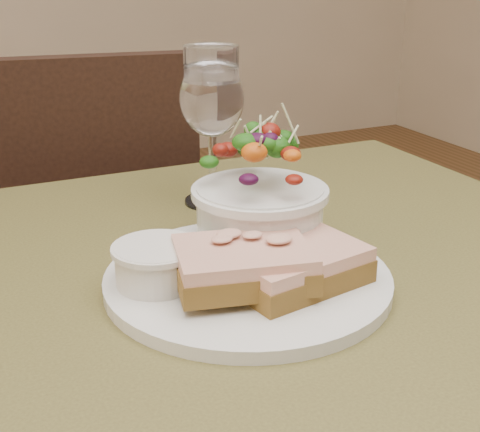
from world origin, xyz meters
name	(u,v)px	position (x,y,z in m)	size (l,w,h in m)	color
cafe_table	(269,382)	(0.00, 0.00, 0.65)	(0.80, 0.80, 0.75)	#463F1E
chair_far	(79,358)	(-0.07, 0.68, 0.29)	(0.47, 0.47, 0.90)	black
dinner_plate	(248,279)	(-0.02, 0.02, 0.76)	(0.26, 0.26, 0.01)	silver
sandwich_front	(294,264)	(0.01, -0.01, 0.78)	(0.13, 0.11, 0.03)	#473012
sandwich_back	(243,264)	(-0.03, -0.01, 0.79)	(0.13, 0.11, 0.03)	#473012
ramekin	(157,262)	(-0.10, 0.03, 0.78)	(0.07, 0.07, 0.04)	silver
salad_bowl	(260,189)	(0.02, 0.07, 0.82)	(0.12, 0.12, 0.13)	silver
garnish	(148,249)	(-0.09, 0.09, 0.77)	(0.05, 0.04, 0.02)	#0B3C0A
wine_glass	(212,103)	(0.04, 0.23, 0.87)	(0.08, 0.08, 0.18)	white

